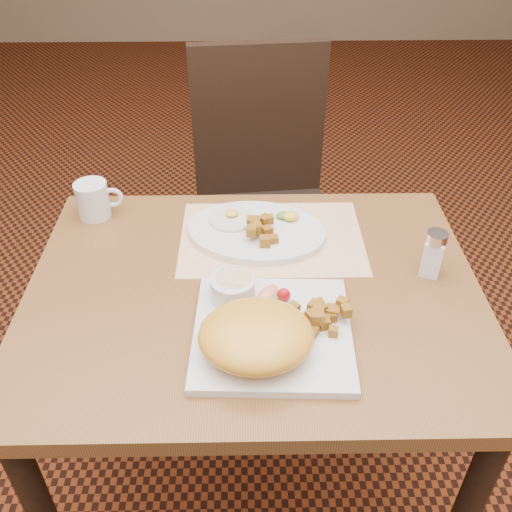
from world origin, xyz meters
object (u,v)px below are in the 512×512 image
object	(u,v)px
table	(254,327)
plate_square	(272,332)
plate_oval	(256,232)
coffee_mug	(94,200)
chair_far	(262,190)
salt_shaker	(433,253)

from	to	relation	value
table	plate_square	bearing A→B (deg)	-76.50
plate_oval	coffee_mug	world-z (taller)	coffee_mug
chair_far	coffee_mug	xyz separation A→B (m)	(-0.40, -0.45, 0.25)
plate_oval	coffee_mug	bearing A→B (deg)	166.56
table	salt_shaker	xyz separation A→B (m)	(0.36, 0.04, 0.16)
chair_far	plate_square	distance (m)	0.88
table	chair_far	xyz separation A→B (m)	(0.04, 0.72, -0.10)
plate_oval	salt_shaker	world-z (taller)	salt_shaker
table	chair_far	size ratio (longest dim) A/B	0.93
table	coffee_mug	xyz separation A→B (m)	(-0.36, 0.27, 0.15)
chair_far	coffee_mug	world-z (taller)	chair_far
plate_square	coffee_mug	size ratio (longest dim) A/B	2.61
table	salt_shaker	distance (m)	0.39
chair_far	plate_oval	bearing A→B (deg)	81.44
salt_shaker	coffee_mug	world-z (taller)	salt_shaker
table	plate_oval	size ratio (longest dim) A/B	2.96
chair_far	plate_oval	distance (m)	0.59
chair_far	plate_square	xyz separation A→B (m)	(-0.01, -0.85, 0.22)
plate_square	coffee_mug	xyz separation A→B (m)	(-0.39, 0.40, 0.03)
plate_square	plate_oval	xyz separation A→B (m)	(-0.02, 0.31, 0.00)
plate_square	salt_shaker	size ratio (longest dim) A/B	2.80
table	salt_shaker	bearing A→B (deg)	6.38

